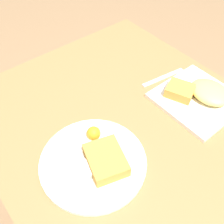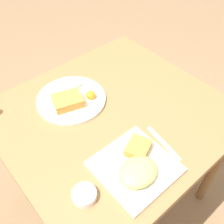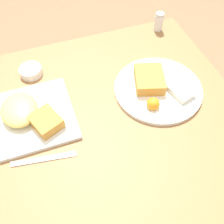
{
  "view_description": "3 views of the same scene",
  "coord_description": "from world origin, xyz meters",
  "px_view_note": "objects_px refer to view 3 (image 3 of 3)",
  "views": [
    {
      "loc": [
        -0.43,
        0.39,
        1.42
      ],
      "look_at": [
        0.01,
        0.03,
        0.79
      ],
      "focal_mm": 42.0,
      "sensor_mm": 36.0,
      "label": 1
    },
    {
      "loc": [
        -0.51,
        -0.58,
        1.58
      ],
      "look_at": [
        -0.04,
        -0.04,
        0.81
      ],
      "focal_mm": 42.0,
      "sensor_mm": 36.0,
      "label": 2
    },
    {
      "loc": [
        0.44,
        -0.18,
        1.45
      ],
      "look_at": [
        -0.02,
        -0.02,
        0.8
      ],
      "focal_mm": 42.0,
      "sensor_mm": 36.0,
      "label": 3
    }
  ],
  "objects_px": {
    "plate_square_near": "(29,115)",
    "sauce_ramekin": "(31,71)",
    "plate_oval_far": "(157,87)",
    "salt_shaker": "(159,23)",
    "butter_knife": "(44,159)"
  },
  "relations": [
    {
      "from": "plate_square_near",
      "to": "sauce_ramekin",
      "type": "xyz_separation_m",
      "value": [
        -0.2,
        0.04,
        -0.01
      ]
    },
    {
      "from": "plate_square_near",
      "to": "plate_oval_far",
      "type": "distance_m",
      "value": 0.44
    },
    {
      "from": "sauce_ramekin",
      "to": "salt_shaker",
      "type": "relative_size",
      "value": 1.04
    },
    {
      "from": "sauce_ramekin",
      "to": "salt_shaker",
      "type": "bearing_deg",
      "value": 98.88
    },
    {
      "from": "plate_oval_far",
      "to": "butter_knife",
      "type": "bearing_deg",
      "value": -72.51
    },
    {
      "from": "sauce_ramekin",
      "to": "butter_knife",
      "type": "relative_size",
      "value": 0.43
    },
    {
      "from": "plate_square_near",
      "to": "salt_shaker",
      "type": "distance_m",
      "value": 0.66
    },
    {
      "from": "sauce_ramekin",
      "to": "plate_oval_far",
      "type": "bearing_deg",
      "value": 60.61
    },
    {
      "from": "plate_oval_far",
      "to": "sauce_ramekin",
      "type": "relative_size",
      "value": 3.77
    },
    {
      "from": "plate_square_near",
      "to": "butter_knife",
      "type": "distance_m",
      "value": 0.16
    },
    {
      "from": "salt_shaker",
      "to": "plate_oval_far",
      "type": "bearing_deg",
      "value": -25.92
    },
    {
      "from": "plate_square_near",
      "to": "sauce_ramekin",
      "type": "distance_m",
      "value": 0.21
    },
    {
      "from": "plate_oval_far",
      "to": "salt_shaker",
      "type": "distance_m",
      "value": 0.35
    },
    {
      "from": "plate_square_near",
      "to": "salt_shaker",
      "type": "relative_size",
      "value": 3.32
    },
    {
      "from": "butter_knife",
      "to": "sauce_ramekin",
      "type": "bearing_deg",
      "value": 94.78
    }
  ]
}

